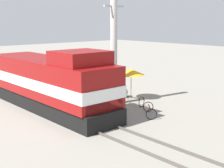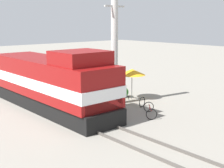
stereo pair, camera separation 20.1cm
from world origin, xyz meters
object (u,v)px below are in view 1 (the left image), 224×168
at_px(bicycle, 131,100).
at_px(locomotive, 52,83).
at_px(utility_pole, 114,49).
at_px(vendor_umbrella, 131,72).
at_px(bicycle_spare, 150,110).
at_px(person_bystander, 115,93).
at_px(billboard_sign, 88,63).

bearing_deg(bicycle, locomotive, -40.93).
height_order(locomotive, utility_pole, utility_pole).
relative_size(vendor_umbrella, bicycle_spare, 1.34).
relative_size(locomotive, bicycle, 6.55).
height_order(person_bystander, bicycle_spare, person_bystander).
xyz_separation_m(locomotive, vendor_umbrella, (6.12, -1.63, 0.30)).
bearing_deg(person_bystander, bicycle, -22.91).
bearing_deg(bicycle, person_bystander, -33.89).
xyz_separation_m(locomotive, bicycle, (4.94, -2.85, -1.50)).
xyz_separation_m(billboard_sign, bicycle_spare, (-1.41, -8.31, -2.19)).
distance_m(locomotive, bicycle, 5.90).
bearing_deg(billboard_sign, utility_pole, -104.68).
bearing_deg(bicycle, utility_pole, -65.68).
bearing_deg(bicycle_spare, vendor_umbrella, -77.17).
distance_m(utility_pole, billboard_sign, 4.97).
height_order(utility_pole, billboard_sign, utility_pole).
bearing_deg(locomotive, person_bystander, -32.01).
height_order(vendor_umbrella, bicycle, vendor_umbrella).
height_order(locomotive, billboard_sign, locomotive).
relative_size(utility_pole, bicycle_spare, 4.46).
xyz_separation_m(locomotive, utility_pole, (4.17, -1.76, 2.18)).
bearing_deg(vendor_umbrella, person_bystander, -163.32).
bearing_deg(billboard_sign, person_bystander, -107.48).
bearing_deg(billboard_sign, bicycle, -94.35).
height_order(locomotive, bicycle_spare, locomotive).
height_order(utility_pole, vendor_umbrella, utility_pole).
xyz_separation_m(utility_pole, billboard_sign, (1.20, 4.58, -1.51)).
relative_size(person_bystander, bicycle_spare, 1.01).
relative_size(billboard_sign, bicycle, 1.79).
bearing_deg(person_bystander, utility_pole, 53.83).
bearing_deg(locomotive, utility_pole, -22.87).
relative_size(billboard_sign, bicycle_spare, 1.88).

